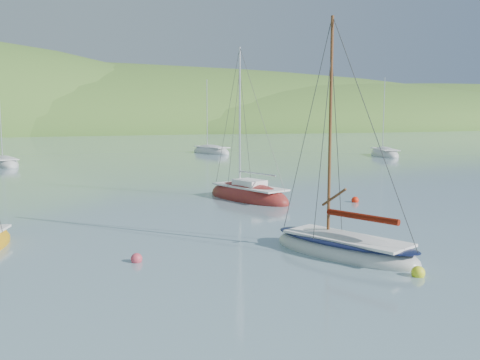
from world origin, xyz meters
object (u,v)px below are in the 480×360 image
object	(u,v)px
daysailer_white	(344,249)
distant_sloop_a	(4,164)
sloop_red	(248,196)
distant_sloop_d	(385,154)
distant_sloop_b	(211,152)

from	to	relation	value
daysailer_white	distant_sloop_a	world-z (taller)	daysailer_white
daysailer_white	sloop_red	distance (m)	13.71
distant_sloop_d	sloop_red	bearing A→B (deg)	-119.71
distant_sloop_a	distant_sloop_d	distance (m)	44.95
daysailer_white	distant_sloop_b	size ratio (longest dim) A/B	0.90
daysailer_white	sloop_red	xyz separation A→B (m)	(1.46, 13.64, -0.02)
sloop_red	distant_sloop_b	distance (m)	39.70
sloop_red	distant_sloop_a	xyz separation A→B (m)	(-15.58, 29.37, -0.03)
sloop_red	distant_sloop_b	bearing A→B (deg)	57.03
daysailer_white	distant_sloop_d	size ratio (longest dim) A/B	0.90
daysailer_white	sloop_red	size ratio (longest dim) A/B	0.94
distant_sloop_a	distant_sloop_d	xyz separation A→B (m)	(44.83, -3.23, 0.01)
distant_sloop_b	distant_sloop_a	bearing A→B (deg)	-176.67
sloop_red	distant_sloop_b	size ratio (longest dim) A/B	0.95
distant_sloop_b	distant_sloop_d	xyz separation A→B (m)	(19.37, -12.30, 0.00)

